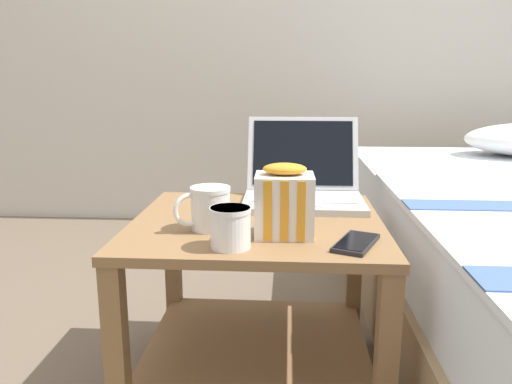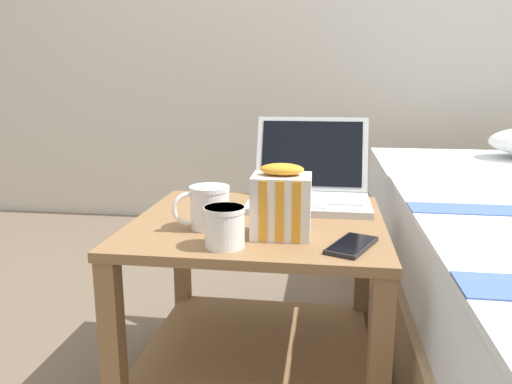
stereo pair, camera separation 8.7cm
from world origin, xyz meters
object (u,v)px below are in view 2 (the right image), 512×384
(laptop, at_px, (310,186))
(mug_front_right, at_px, (225,224))
(snack_bag, at_px, (281,203))
(cell_phone, at_px, (352,245))
(mug_front_left, at_px, (208,205))

(laptop, distance_m, mug_front_right, 0.44)
(snack_bag, xyz_separation_m, cell_phone, (0.15, -0.06, -0.07))
(mug_front_right, distance_m, snack_bag, 0.14)
(mug_front_left, distance_m, cell_phone, 0.34)
(laptop, xyz_separation_m, mug_front_left, (-0.22, -0.29, 0.01))
(laptop, distance_m, mug_front_left, 0.37)
(mug_front_left, height_order, mug_front_right, mug_front_left)
(snack_bag, height_order, cell_phone, snack_bag)
(snack_bag, relative_size, cell_phone, 1.03)
(mug_front_right, bearing_deg, laptop, 68.88)
(mug_front_right, height_order, snack_bag, snack_bag)
(mug_front_left, xyz_separation_m, snack_bag, (0.17, -0.03, 0.02))
(mug_front_right, bearing_deg, snack_bag, 38.97)
(laptop, bearing_deg, cell_phone, -75.02)
(mug_front_right, bearing_deg, mug_front_left, 118.02)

